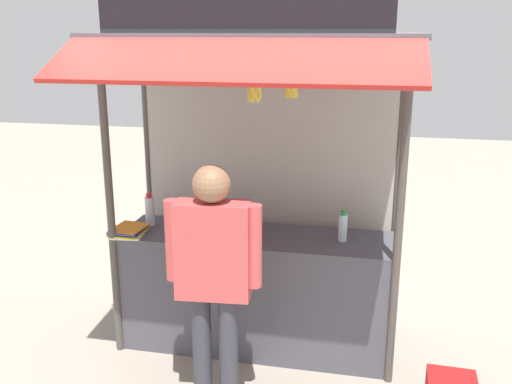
{
  "coord_description": "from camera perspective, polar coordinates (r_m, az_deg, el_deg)",
  "views": [
    {
      "loc": [
        0.87,
        -4.12,
        2.49
      ],
      "look_at": [
        0.0,
        0.0,
        1.3
      ],
      "focal_mm": 40.18,
      "sensor_mm": 36.0,
      "label": 1
    }
  ],
  "objects": [
    {
      "name": "water_bottle_back_right",
      "position": [
        4.38,
        8.63,
        -3.47
      ],
      "size": [
        0.07,
        0.07,
        0.24
      ],
      "color": "silver",
      "rests_on": "stall_counter"
    },
    {
      "name": "water_bottle_rear_center",
      "position": [
        4.75,
        -10.54,
        -1.8
      ],
      "size": [
        0.07,
        0.07,
        0.27
      ],
      "color": "silver",
      "rests_on": "stall_counter"
    },
    {
      "name": "stall_structure",
      "position": [
        4.41,
        0.37,
        5.5
      ],
      "size": [
        2.32,
        1.52,
        2.82
      ],
      "color": "#4C4742",
      "rests_on": "ground"
    },
    {
      "name": "banana_bunch_inner_right",
      "position": [
        3.76,
        3.55,
        10.46
      ],
      "size": [
        0.11,
        0.11,
        0.28
      ],
      "color": "#332D23"
    },
    {
      "name": "magazine_stack_far_left",
      "position": [
        4.6,
        -12.57,
        -3.79
      ],
      "size": [
        0.27,
        0.31,
        0.06
      ],
      "color": "white",
      "rests_on": "stall_counter"
    },
    {
      "name": "stall_counter",
      "position": [
        4.67,
        0.0,
        -9.79
      ],
      "size": [
        2.12,
        0.62,
        0.95
      ],
      "primitive_type": "cube",
      "color": "#4C4C56",
      "rests_on": "ground"
    },
    {
      "name": "magazine_stack_center",
      "position": [
        4.47,
        -1.12,
        -4.06
      ],
      "size": [
        0.23,
        0.28,
        0.05
      ],
      "color": "blue",
      "rests_on": "stall_counter"
    },
    {
      "name": "banana_bunch_inner_left",
      "position": [
        3.81,
        -0.13,
        10.15
      ],
      "size": [
        0.12,
        0.12,
        0.31
      ],
      "color": "#332D23"
    },
    {
      "name": "ground_plane",
      "position": [
        4.89,
        0.0,
        -14.81
      ],
      "size": [
        20.0,
        20.0,
        0.0
      ],
      "primitive_type": "plane",
      "color": "#9E9384"
    },
    {
      "name": "vendor_person",
      "position": [
        3.75,
        -4.27,
        -7.37
      ],
      "size": [
        0.64,
        0.25,
        1.69
      ],
      "rotation": [
        0.0,
        0.0,
        3.23
      ],
      "color": "#383842",
      "rests_on": "ground"
    },
    {
      "name": "water_bottle_mid_left",
      "position": [
        4.53,
        -4.32,
        -2.2
      ],
      "size": [
        0.09,
        0.09,
        0.31
      ],
      "color": "silver",
      "rests_on": "stall_counter"
    }
  ]
}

